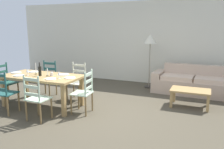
% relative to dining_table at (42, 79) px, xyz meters
% --- Properties ---
extents(ground_plane, '(9.60, 9.60, 0.02)m').
position_rel_dining_table_xyz_m(ground_plane, '(1.48, 0.06, -0.67)').
color(ground_plane, '#484132').
extents(wall_far, '(9.60, 0.16, 2.70)m').
position_rel_dining_table_xyz_m(wall_far, '(1.48, 3.36, 0.69)').
color(wall_far, beige).
rests_on(wall_far, ground_plane).
extents(dining_table, '(1.90, 0.96, 0.75)m').
position_rel_dining_table_xyz_m(dining_table, '(0.00, 0.00, 0.00)').
color(dining_table, '#A8854F').
rests_on(dining_table, ground_plane).
extents(dining_chair_near_left, '(0.44, 0.43, 0.96)m').
position_rel_dining_table_xyz_m(dining_chair_near_left, '(-0.44, -0.73, -0.19)').
color(dining_chair_near_left, '#22514F').
rests_on(dining_chair_near_left, ground_plane).
extents(dining_chair_near_right, '(0.43, 0.41, 0.96)m').
position_rel_dining_table_xyz_m(dining_chair_near_right, '(0.48, -0.78, -0.19)').
color(dining_chair_near_right, beige).
rests_on(dining_chair_near_right, ground_plane).
extents(dining_chair_far_left, '(0.45, 0.43, 0.96)m').
position_rel_dining_table_xyz_m(dining_chair_far_left, '(-0.44, 0.77, -0.19)').
color(dining_chair_far_left, '#245552').
rests_on(dining_chair_far_left, ground_plane).
extents(dining_chair_far_right, '(0.42, 0.41, 0.96)m').
position_rel_dining_table_xyz_m(dining_chair_far_right, '(0.48, 0.78, -0.19)').
color(dining_chair_far_right, beige).
rests_on(dining_chair_far_right, ground_plane).
extents(dining_chair_head_west, '(0.40, 0.42, 0.96)m').
position_rel_dining_table_xyz_m(dining_chair_head_west, '(-1.19, 0.02, -0.19)').
color(dining_chair_head_west, '#255648').
rests_on(dining_chair_head_west, ground_plane).
extents(dining_chair_head_east, '(0.43, 0.45, 0.96)m').
position_rel_dining_table_xyz_m(dining_chair_head_east, '(1.14, -0.03, -0.19)').
color(dining_chair_head_east, silver).
rests_on(dining_chair_head_east, ground_plane).
extents(dinner_plate_near_left, '(0.24, 0.24, 0.02)m').
position_rel_dining_table_xyz_m(dinner_plate_near_left, '(-0.45, -0.25, 0.10)').
color(dinner_plate_near_left, white).
rests_on(dinner_plate_near_left, dining_table).
extents(fork_near_left, '(0.02, 0.17, 0.01)m').
position_rel_dining_table_xyz_m(fork_near_left, '(-0.60, -0.25, 0.09)').
color(fork_near_left, silver).
rests_on(fork_near_left, dining_table).
extents(dinner_plate_near_right, '(0.24, 0.24, 0.02)m').
position_rel_dining_table_xyz_m(dinner_plate_near_right, '(0.45, -0.25, 0.10)').
color(dinner_plate_near_right, white).
rests_on(dinner_plate_near_right, dining_table).
extents(fork_near_right, '(0.03, 0.17, 0.01)m').
position_rel_dining_table_xyz_m(fork_near_right, '(0.30, -0.25, 0.09)').
color(fork_near_right, silver).
rests_on(fork_near_right, dining_table).
extents(dinner_plate_far_left, '(0.24, 0.24, 0.02)m').
position_rel_dining_table_xyz_m(dinner_plate_far_left, '(-0.45, 0.25, 0.10)').
color(dinner_plate_far_left, white).
rests_on(dinner_plate_far_left, dining_table).
extents(fork_far_left, '(0.02, 0.17, 0.01)m').
position_rel_dining_table_xyz_m(fork_far_left, '(-0.60, 0.25, 0.09)').
color(fork_far_left, silver).
rests_on(fork_far_left, dining_table).
extents(dinner_plate_far_right, '(0.24, 0.24, 0.02)m').
position_rel_dining_table_xyz_m(dinner_plate_far_right, '(0.45, 0.25, 0.10)').
color(dinner_plate_far_right, white).
rests_on(dinner_plate_far_right, dining_table).
extents(fork_far_right, '(0.02, 0.17, 0.01)m').
position_rel_dining_table_xyz_m(fork_far_right, '(0.30, 0.25, 0.09)').
color(fork_far_right, silver).
rests_on(fork_far_right, dining_table).
extents(dinner_plate_head_west, '(0.24, 0.24, 0.02)m').
position_rel_dining_table_xyz_m(dinner_plate_head_west, '(-0.78, -0.00, 0.10)').
color(dinner_plate_head_west, white).
rests_on(dinner_plate_head_west, dining_table).
extents(fork_head_west, '(0.02, 0.17, 0.01)m').
position_rel_dining_table_xyz_m(fork_head_west, '(-0.93, -0.00, 0.09)').
color(fork_head_west, silver).
rests_on(fork_head_west, dining_table).
extents(dinner_plate_head_east, '(0.24, 0.24, 0.02)m').
position_rel_dining_table_xyz_m(dinner_plate_head_east, '(0.78, -0.00, 0.10)').
color(dinner_plate_head_east, white).
rests_on(dinner_plate_head_east, dining_table).
extents(fork_head_east, '(0.03, 0.17, 0.01)m').
position_rel_dining_table_xyz_m(fork_head_east, '(0.63, -0.00, 0.09)').
color(fork_head_east, silver).
rests_on(fork_head_east, dining_table).
extents(wine_bottle, '(0.07, 0.07, 0.32)m').
position_rel_dining_table_xyz_m(wine_bottle, '(0.00, -0.06, 0.20)').
color(wine_bottle, black).
rests_on(wine_bottle, dining_table).
extents(wine_glass_near_left, '(0.06, 0.06, 0.16)m').
position_rel_dining_table_xyz_m(wine_glass_near_left, '(-0.30, -0.13, 0.20)').
color(wine_glass_near_left, white).
rests_on(wine_glass_near_left, dining_table).
extents(wine_glass_near_right, '(0.06, 0.06, 0.16)m').
position_rel_dining_table_xyz_m(wine_glass_near_right, '(0.58, -0.13, 0.20)').
color(wine_glass_near_right, white).
rests_on(wine_glass_near_right, dining_table).
extents(coffee_cup_primary, '(0.07, 0.07, 0.09)m').
position_rel_dining_table_xyz_m(coffee_cup_primary, '(0.25, 0.05, 0.13)').
color(coffee_cup_primary, beige).
rests_on(coffee_cup_primary, dining_table).
extents(candle_tall, '(0.05, 0.05, 0.28)m').
position_rel_dining_table_xyz_m(candle_tall, '(-0.18, 0.02, 0.17)').
color(candle_tall, '#998C66').
rests_on(candle_tall, dining_table).
extents(candle_short, '(0.05, 0.05, 0.19)m').
position_rel_dining_table_xyz_m(candle_short, '(0.20, -0.04, 0.14)').
color(candle_short, '#998C66').
rests_on(candle_short, dining_table).
extents(couch, '(2.31, 0.90, 0.80)m').
position_rel_dining_table_xyz_m(couch, '(3.27, 2.52, -0.37)').
color(couch, '#C3A78E').
rests_on(couch, ground_plane).
extents(coffee_table, '(0.90, 0.56, 0.42)m').
position_rel_dining_table_xyz_m(coffee_table, '(3.26, 1.30, -0.31)').
color(coffee_table, '#A8854F').
rests_on(coffee_table, ground_plane).
extents(standing_lamp, '(0.40, 0.40, 1.64)m').
position_rel_dining_table_xyz_m(standing_lamp, '(1.92, 2.70, 0.75)').
color(standing_lamp, '#332D28').
rests_on(standing_lamp, ground_plane).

